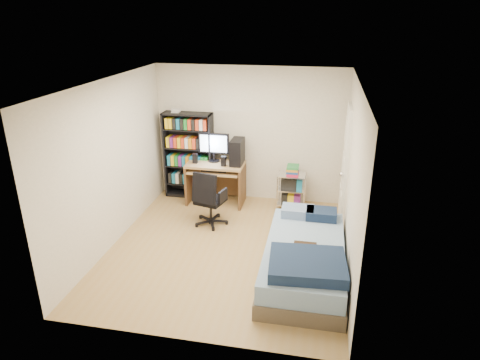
% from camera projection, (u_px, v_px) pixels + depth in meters
% --- Properties ---
extents(room, '(3.58, 4.08, 2.58)m').
position_uv_depth(room, '(226.00, 172.00, 6.08)').
color(room, '#A18150').
rests_on(room, ground).
extents(media_shelf, '(0.92, 0.31, 1.71)m').
position_uv_depth(media_shelf, '(189.00, 154.00, 8.11)').
color(media_shelf, black).
rests_on(media_shelf, room).
extents(computer_desk, '(1.05, 0.61, 1.32)m').
position_uv_depth(computer_desk, '(222.00, 166.00, 7.88)').
color(computer_desk, tan).
rests_on(computer_desk, room).
extents(office_chair, '(0.70, 0.70, 0.97)m').
position_uv_depth(office_chair, '(210.00, 208.00, 7.16)').
color(office_chair, black).
rests_on(office_chair, room).
extents(wire_cart, '(0.51, 0.37, 0.81)m').
position_uv_depth(wire_cart, '(292.00, 181.00, 7.69)').
color(wire_cart, silver).
rests_on(wire_cart, room).
extents(bed, '(1.07, 2.15, 0.61)m').
position_uv_depth(bed, '(305.00, 259.00, 5.76)').
color(bed, brown).
rests_on(bed, room).
extents(door, '(0.12, 0.80, 2.00)m').
position_uv_depth(door, '(345.00, 165.00, 7.09)').
color(door, white).
rests_on(door, room).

